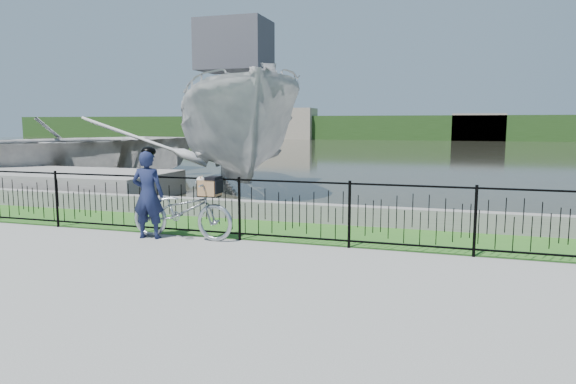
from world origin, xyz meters
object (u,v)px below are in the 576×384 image
(cyclist, at_px, (148,193))
(boat_far, at_px, (65,147))
(bicycle_rig, at_px, (183,210))
(boat_near, at_px, (235,129))
(dock, at_px, (15,181))

(cyclist, xyz_separation_m, boat_far, (-8.95, 8.34, 0.34))
(bicycle_rig, bearing_deg, cyclist, -166.93)
(boat_near, relative_size, boat_far, 0.76)
(dock, relative_size, cyclist, 5.93)
(cyclist, xyz_separation_m, boat_near, (-1.47, 7.56, 1.08))
(bicycle_rig, height_order, boat_far, boat_far)
(bicycle_rig, bearing_deg, boat_near, 105.69)
(dock, distance_m, cyclist, 8.50)
(dock, relative_size, bicycle_rig, 5.01)
(cyclist, distance_m, boat_far, 12.24)
(bicycle_rig, distance_m, boat_far, 12.62)
(bicycle_rig, height_order, cyclist, cyclist)
(cyclist, relative_size, boat_far, 0.13)
(cyclist, height_order, boat_far, boat_far)
(dock, relative_size, boat_far, 0.78)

